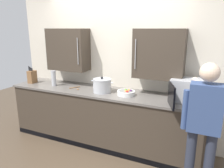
% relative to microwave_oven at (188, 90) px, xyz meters
% --- Properties ---
extents(ground_plane, '(9.14, 9.14, 0.00)m').
position_rel_microwave_oven_xyz_m(ground_plane, '(-1.29, -0.66, -1.10)').
color(ground_plane, '#4C3D2D').
extents(back_wall_tiled, '(3.79, 0.44, 2.66)m').
position_rel_microwave_oven_xyz_m(back_wall_tiled, '(-1.29, 0.30, 0.29)').
color(back_wall_tiled, beige).
rests_on(back_wall_tiled, ground_plane).
extents(counter_unit, '(3.43, 0.70, 0.94)m').
position_rel_microwave_oven_xyz_m(counter_unit, '(-1.29, -0.04, -0.63)').
color(counter_unit, '#3D3328').
rests_on(counter_unit, ground_plane).
extents(microwave_oven, '(0.53, 0.71, 0.32)m').
position_rel_microwave_oven_xyz_m(microwave_oven, '(0.00, 0.00, 0.00)').
color(microwave_oven, '#B7BABF').
rests_on(microwave_oven, counter_unit).
extents(wooden_spoon, '(0.21, 0.19, 0.02)m').
position_rel_microwave_oven_xyz_m(wooden_spoon, '(-1.79, -0.11, -0.15)').
color(wooden_spoon, brown).
rests_on(wooden_spoon, counter_unit).
extents(stock_pot, '(0.39, 0.30, 0.25)m').
position_rel_microwave_oven_xyz_m(stock_pot, '(-1.30, -0.10, -0.05)').
color(stock_pot, '#B7BABF').
rests_on(stock_pot, counter_unit).
extents(thermos_flask, '(0.09, 0.09, 0.28)m').
position_rel_microwave_oven_xyz_m(thermos_flask, '(-2.28, -0.10, -0.02)').
color(thermos_flask, '#B7BABF').
rests_on(thermos_flask, counter_unit).
extents(knife_block, '(0.11, 0.15, 0.32)m').
position_rel_microwave_oven_xyz_m(knife_block, '(-2.79, -0.10, -0.04)').
color(knife_block, brown).
rests_on(knife_block, counter_unit).
extents(fruit_bowl, '(0.27, 0.27, 0.10)m').
position_rel_microwave_oven_xyz_m(fruit_bowl, '(-0.89, -0.10, -0.12)').
color(fruit_bowl, white).
rests_on(fruit_bowl, counter_unit).
extents(person_figure, '(0.44, 0.56, 1.62)m').
position_rel_microwave_oven_xyz_m(person_figure, '(0.24, -0.73, -0.13)').
color(person_figure, '#282D3D').
rests_on(person_figure, ground_plane).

